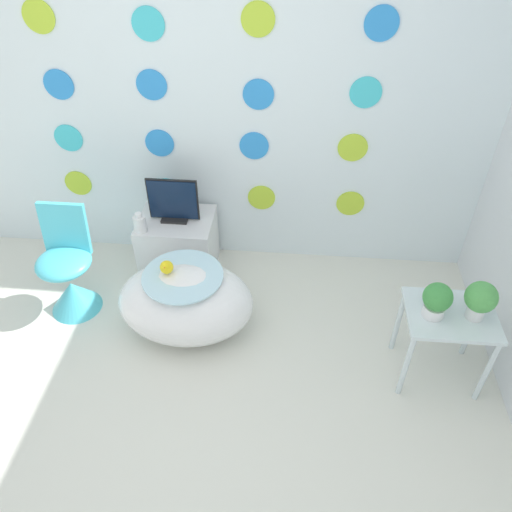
{
  "coord_description": "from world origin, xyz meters",
  "views": [
    {
      "loc": [
        0.59,
        -1.24,
        2.53
      ],
      "look_at": [
        0.4,
        0.88,
        0.75
      ],
      "focal_mm": 35.0,
      "sensor_mm": 36.0,
      "label": 1
    }
  ],
  "objects_px": {
    "chair": "(70,279)",
    "potted_plant_left": "(437,300)",
    "potted_plant_right": "(481,299)",
    "bathtub": "(186,302)",
    "tv": "(173,202)",
    "vase": "(140,223)"
  },
  "relations": [
    {
      "from": "bathtub",
      "to": "vase",
      "type": "distance_m",
      "value": 0.66
    },
    {
      "from": "vase",
      "to": "potted_plant_left",
      "type": "height_order",
      "value": "potted_plant_left"
    },
    {
      "from": "vase",
      "to": "potted_plant_left",
      "type": "distance_m",
      "value": 1.97
    },
    {
      "from": "potted_plant_right",
      "to": "potted_plant_left",
      "type": "bearing_deg",
      "value": -178.97
    },
    {
      "from": "potted_plant_left",
      "to": "potted_plant_right",
      "type": "relative_size",
      "value": 0.91
    },
    {
      "from": "tv",
      "to": "potted_plant_left",
      "type": "height_order",
      "value": "tv"
    },
    {
      "from": "tv",
      "to": "vase",
      "type": "bearing_deg",
      "value": -143.76
    },
    {
      "from": "bathtub",
      "to": "potted_plant_right",
      "type": "distance_m",
      "value": 1.74
    },
    {
      "from": "vase",
      "to": "potted_plant_right",
      "type": "distance_m",
      "value": 2.18
    },
    {
      "from": "chair",
      "to": "potted_plant_right",
      "type": "relative_size",
      "value": 3.24
    },
    {
      "from": "vase",
      "to": "potted_plant_right",
      "type": "height_order",
      "value": "potted_plant_right"
    },
    {
      "from": "chair",
      "to": "bathtub",
      "type": "bearing_deg",
      "value": -9.91
    },
    {
      "from": "potted_plant_left",
      "to": "potted_plant_right",
      "type": "xyz_separation_m",
      "value": [
        0.22,
        0.0,
        0.02
      ]
    },
    {
      "from": "chair",
      "to": "potted_plant_left",
      "type": "distance_m",
      "value": 2.33
    },
    {
      "from": "chair",
      "to": "vase",
      "type": "distance_m",
      "value": 0.6
    },
    {
      "from": "bathtub",
      "to": "tv",
      "type": "height_order",
      "value": "tv"
    },
    {
      "from": "chair",
      "to": "tv",
      "type": "height_order",
      "value": "tv"
    },
    {
      "from": "chair",
      "to": "tv",
      "type": "xyz_separation_m",
      "value": [
        0.64,
        0.47,
        0.34
      ]
    },
    {
      "from": "bathtub",
      "to": "potted_plant_right",
      "type": "bearing_deg",
      "value": -7.81
    },
    {
      "from": "potted_plant_right",
      "to": "tv",
      "type": "bearing_deg",
      "value": 155.51
    },
    {
      "from": "chair",
      "to": "potted_plant_right",
      "type": "xyz_separation_m",
      "value": [
        2.5,
        -0.37,
        0.4
      ]
    },
    {
      "from": "tv",
      "to": "vase",
      "type": "height_order",
      "value": "tv"
    }
  ]
}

